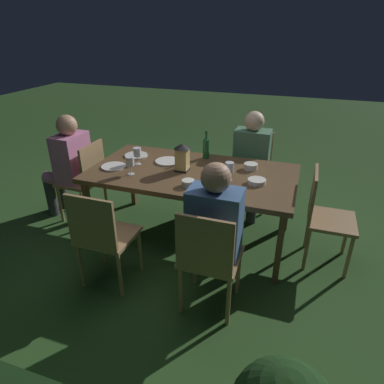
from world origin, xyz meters
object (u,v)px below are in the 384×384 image
at_px(chair_head_near, 324,214).
at_px(wine_glass_b, 220,173).
at_px(chair_side_left_a, 252,166).
at_px(chair_head_far, 86,178).
at_px(bowl_olives, 251,166).
at_px(person_in_green, 250,160).
at_px(plate_a, 113,167).
at_px(wine_glass_d, 137,153).
at_px(chair_side_right_b, 103,235).
at_px(plate_b, 168,161).
at_px(person_in_pink, 68,162).
at_px(bowl_bread, 188,183).
at_px(chair_side_right_a, 209,257).
at_px(wine_glass_a, 130,162).
at_px(person_in_blue, 216,225).
at_px(lantern_centerpiece, 182,156).
at_px(plate_c, 136,155).
at_px(bowl_salad, 257,181).
at_px(wine_glass_c, 229,168).
at_px(dining_table, 192,176).
at_px(green_bottle_on_table, 206,148).

distance_m(chair_head_near, wine_glass_b, 0.98).
relative_size(chair_side_left_a, chair_head_far, 1.00).
bearing_deg(bowl_olives, person_in_green, -80.50).
height_order(chair_head_near, plate_a, chair_head_near).
bearing_deg(person_in_green, bowl_olives, 99.50).
xyz_separation_m(chair_side_left_a, wine_glass_d, (0.99, 0.90, 0.35)).
xyz_separation_m(chair_head_near, bowl_olives, (0.70, -0.23, 0.27)).
xyz_separation_m(chair_side_right_b, wine_glass_d, (0.13, -0.90, 0.35)).
bearing_deg(chair_head_near, chair_head_far, 0.00).
bearing_deg(plate_b, person_in_pink, 7.68).
distance_m(plate_a, bowl_bread, 0.84).
bearing_deg(wine_glass_b, wine_glass_d, -14.34).
bearing_deg(plate_a, chair_side_right_a, 147.54).
bearing_deg(bowl_olives, chair_side_left_a, -83.23).
bearing_deg(wine_glass_b, wine_glass_a, 1.28).
relative_size(person_in_blue, wine_glass_b, 6.80).
bearing_deg(chair_head_near, lantern_centerpiece, 0.30).
bearing_deg(wine_glass_b, person_in_pink, -7.46).
bearing_deg(person_in_pink, person_in_green, -158.97).
distance_m(person_in_blue, plate_c, 1.44).
bearing_deg(plate_b, bowl_salad, 166.40).
height_order(wine_glass_c, plate_b, wine_glass_c).
xyz_separation_m(person_in_blue, person_in_green, (-0.00, -1.41, 0.00)).
distance_m(chair_side_right_b, person_in_blue, 0.90).
bearing_deg(bowl_olives, wine_glass_c, 66.38).
height_order(dining_table, chair_side_left_a, chair_side_left_a).
bearing_deg(bowl_olives, green_bottle_on_table, -16.89).
bearing_deg(plate_b, chair_side_right_b, 83.18).
distance_m(wine_glass_d, bowl_salad, 1.19).
distance_m(chair_side_right_b, wine_glass_b, 1.07).
bearing_deg(person_in_green, wine_glass_b, 83.43).
relative_size(chair_side_right_b, chair_side_left_a, 1.00).
height_order(chair_side_right_a, wine_glass_c, wine_glass_c).
bearing_deg(wine_glass_d, wine_glass_b, 165.66).
bearing_deg(green_bottle_on_table, chair_side_right_a, 107.78).
height_order(chair_head_far, wine_glass_d, wine_glass_d).
bearing_deg(bowl_salad, wine_glass_d, -3.70).
xyz_separation_m(wine_glass_c, bowl_bread, (0.30, 0.22, -0.09)).
bearing_deg(green_bottle_on_table, bowl_bread, 94.20).
distance_m(green_bottle_on_table, wine_glass_c, 0.58).
relative_size(chair_side_right_b, wine_glass_d, 5.15).
xyz_separation_m(person_in_green, wine_glass_d, (0.99, 0.70, 0.20)).
xyz_separation_m(chair_side_right_a, bowl_bread, (0.36, -0.59, 0.27)).
distance_m(chair_head_far, plate_b, 0.95).
bearing_deg(person_in_green, green_bottle_on_table, 38.79).
distance_m(chair_side_right_a, green_bottle_on_table, 1.38).
height_order(green_bottle_on_table, wine_glass_d, green_bottle_on_table).
distance_m(chair_head_far, bowl_olives, 1.75).
relative_size(green_bottle_on_table, plate_c, 1.21).
xyz_separation_m(chair_head_far, plate_c, (-0.52, -0.20, 0.24)).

